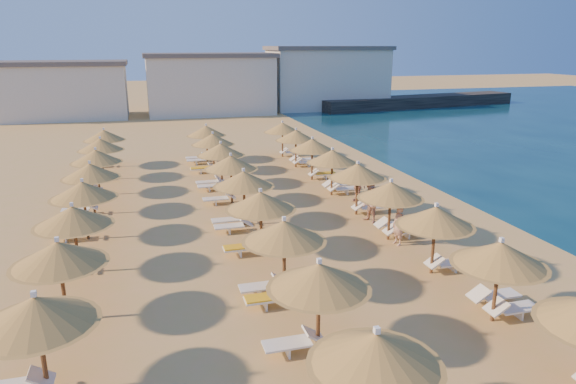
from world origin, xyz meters
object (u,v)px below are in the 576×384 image
object	(u,v)px
parasol_row_west	(252,190)
beachgoer_b	(371,204)
parasol_row_east	(373,181)
jetty	(419,101)
beachgoer_a	(398,225)
beachgoer_c	(357,186)

from	to	relation	value
parasol_row_west	beachgoer_b	size ratio (longest dim) A/B	18.67
parasol_row_east	jetty	bearing A→B (deg)	58.08
beachgoer_a	beachgoer_c	xyz separation A→B (m)	(0.81, 6.39, 0.00)
parasol_row_east	beachgoer_b	size ratio (longest dim) A/B	18.67
parasol_row_west	beachgoer_a	size ratio (longest dim) A/B	20.38
parasol_row_east	beachgoer_c	distance (m)	4.24
parasol_row_east	beachgoer_b	bearing A→B (deg)	71.59
beachgoer_c	parasol_row_west	bearing A→B (deg)	-87.64
jetty	beachgoer_a	world-z (taller)	beachgoer_a
parasol_row_east	beachgoer_c	size ratio (longest dim) A/B	20.31
jetty	beachgoer_a	xyz separation A→B (m)	(-26.56, -45.27, 0.12)
jetty	parasol_row_east	size ratio (longest dim) A/B	0.85
beachgoer_a	beachgoer_b	xyz separation A→B (m)	(0.06, 2.97, 0.08)
parasol_row_east	beachgoer_b	xyz separation A→B (m)	(0.17, 0.50, -1.26)
beachgoer_a	beachgoer_c	distance (m)	6.44
parasol_row_east	parasol_row_west	distance (m)	5.74
jetty	beachgoer_c	bearing A→B (deg)	-132.51
beachgoer_b	beachgoer_c	bearing A→B (deg)	149.93
parasol_row_west	parasol_row_east	bearing A→B (deg)	0.00
beachgoer_c	beachgoer_a	bearing A→B (deg)	-35.34
parasol_row_east	parasol_row_west	bearing A→B (deg)	180.00
parasol_row_east	beachgoer_a	xyz separation A→B (m)	(0.11, -2.47, -1.34)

